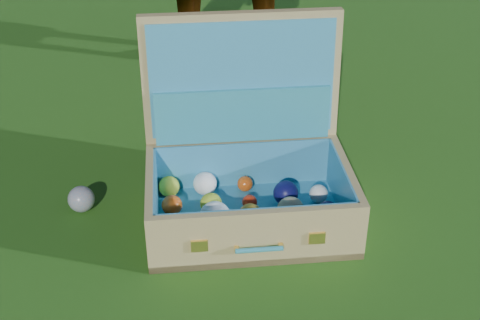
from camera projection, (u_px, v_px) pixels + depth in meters
name	position (u px, v px, depth m)	size (l,w,h in m)	color
ground	(212.00, 192.00, 1.87)	(60.00, 60.00, 0.00)	#215114
stray_ball	(81.00, 199.00, 1.77)	(0.07, 0.07, 0.07)	teal
suitcase	(245.00, 165.00, 1.72)	(0.60, 0.52, 0.50)	tan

